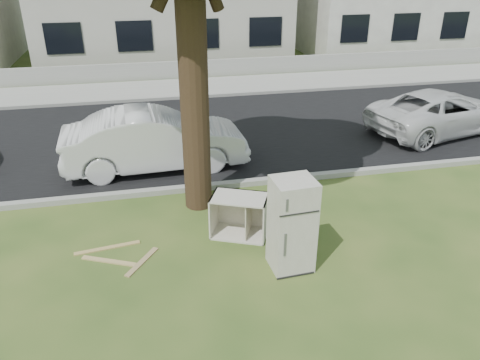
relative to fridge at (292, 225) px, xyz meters
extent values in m
plane|color=#2F4C1B|center=(-0.78, 0.59, -0.78)|extent=(120.00, 120.00, 0.00)
cube|color=black|center=(-0.78, 6.59, -0.78)|extent=(120.00, 7.00, 0.01)
cube|color=gray|center=(-0.78, 3.04, -0.78)|extent=(120.00, 0.18, 0.12)
cube|color=gray|center=(-0.78, 10.14, -0.78)|extent=(120.00, 0.18, 0.12)
cube|color=gray|center=(-0.78, 11.59, -0.78)|extent=(120.00, 2.80, 0.01)
cube|color=gray|center=(-0.78, 13.19, -0.43)|extent=(120.00, 0.15, 0.70)
cylinder|color=black|center=(-1.18, 2.39, 1.82)|extent=(0.54, 0.54, 5.20)
cube|color=beige|center=(0.00, 0.00, 0.00)|extent=(0.68, 0.64, 1.57)
cube|color=white|center=(-0.61, 1.11, -0.40)|extent=(1.16, 0.96, 0.77)
cube|color=tan|center=(-2.96, 1.15, -0.77)|extent=(1.12, 0.25, 0.02)
cube|color=tan|center=(-2.93, 0.75, -0.77)|extent=(0.91, 0.50, 0.02)
cube|color=tan|center=(-2.38, 0.61, -0.77)|extent=(0.58, 0.77, 0.02)
imported|color=silver|center=(-1.91, 4.45, -0.08)|extent=(4.32, 1.66, 1.40)
imported|color=silver|center=(6.12, 5.22, -0.18)|extent=(4.67, 2.96, 1.20)
camera|label=1|loc=(-2.15, -6.00, 3.87)|focal=35.00mm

